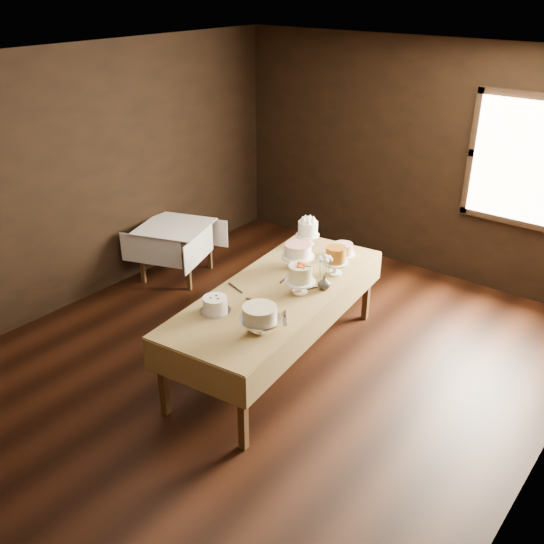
{
  "coord_description": "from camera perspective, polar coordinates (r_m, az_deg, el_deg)",
  "views": [
    {
      "loc": [
        3.08,
        -3.7,
        3.43
      ],
      "look_at": [
        0.0,
        0.2,
        0.95
      ],
      "focal_mm": 39.79,
      "sensor_mm": 36.0,
      "label": 1
    }
  ],
  "objects": [
    {
      "name": "cake_caramel",
      "position": [
        5.84,
        6.0,
        0.94
      ],
      "size": [
        0.27,
        0.27,
        0.3
      ],
      "color": "white",
      "rests_on": "display_table"
    },
    {
      "name": "cake_lattice",
      "position": [
        5.96,
        2.45,
        1.45
      ],
      "size": [
        0.33,
        0.33,
        0.25
      ],
      "color": "white",
      "rests_on": "display_table"
    },
    {
      "name": "wall_back",
      "position": [
        7.65,
        13.33,
        10.43
      ],
      "size": [
        5.0,
        0.02,
        2.8
      ],
      "primitive_type": "cube",
      "color": "black",
      "rests_on": "ground"
    },
    {
      "name": "cake_speckled",
      "position": [
        6.29,
        6.74,
        2.13
      ],
      "size": [
        0.27,
        0.27,
        0.12
      ],
      "color": "white",
      "rests_on": "display_table"
    },
    {
      "name": "side_table",
      "position": [
        7.45,
        -9.19,
        3.81
      ],
      "size": [
        1.02,
        1.02,
        0.67
      ],
      "rotation": [
        0.0,
        0.0,
        0.35
      ],
      "color": "#3F2813",
      "rests_on": "ground"
    },
    {
      "name": "cake_server_d",
      "position": [
        5.65,
        4.75,
        -1.35
      ],
      "size": [
        0.14,
        0.22,
        0.01
      ],
      "primitive_type": "cube",
      "rotation": [
        0.0,
        0.0,
        1.05
      ],
      "color": "silver",
      "rests_on": "display_table"
    },
    {
      "name": "flower_vase",
      "position": [
        5.58,
        4.95,
        -1.02
      ],
      "size": [
        0.15,
        0.15,
        0.13
      ],
      "primitive_type": "imported",
      "rotation": [
        0.0,
        0.0,
        0.33
      ],
      "color": "#2D2823",
      "rests_on": "display_table"
    },
    {
      "name": "cake_cream",
      "position": [
        4.89,
        -1.18,
        -4.56
      ],
      "size": [
        0.35,
        0.35,
        0.24
      ],
      "color": "silver",
      "rests_on": "display_table"
    },
    {
      "name": "display_table",
      "position": [
        5.62,
        0.54,
        -2.14
      ],
      "size": [
        1.28,
        2.66,
        0.79
      ],
      "rotation": [
        0.0,
        0.0,
        0.11
      ],
      "color": "#3F2813",
      "rests_on": "ground"
    },
    {
      "name": "cake_server_b",
      "position": [
        5.09,
        1.26,
        -4.64
      ],
      "size": [
        0.17,
        0.2,
        0.01
      ],
      "primitive_type": "cube",
      "rotation": [
        0.0,
        0.0,
        -0.9
      ],
      "color": "silver",
      "rests_on": "display_table"
    },
    {
      "name": "ceiling",
      "position": [
        4.85,
        -1.55,
        19.06
      ],
      "size": [
        5.0,
        6.0,
        0.01
      ],
      "primitive_type": "cube",
      "color": "beige",
      "rests_on": "wall_back"
    },
    {
      "name": "floor",
      "position": [
        5.91,
        -1.22,
        -8.96
      ],
      "size": [
        5.0,
        6.0,
        0.01
      ],
      "primitive_type": "cube",
      "color": "black",
      "rests_on": "ground"
    },
    {
      "name": "flower_bouquet",
      "position": [
        5.5,
        5.03,
        0.67
      ],
      "size": [
        0.14,
        0.14,
        0.2
      ],
      "primitive_type": null,
      "color": "white",
      "rests_on": "flower_vase"
    },
    {
      "name": "cake_flowers",
      "position": [
        5.47,
        2.68,
        -0.81
      ],
      "size": [
        0.28,
        0.28,
        0.29
      ],
      "color": "white",
      "rests_on": "display_table"
    },
    {
      "name": "wall_left",
      "position": [
        6.99,
        -17.56,
        8.42
      ],
      "size": [
        0.02,
        6.0,
        2.8
      ],
      "primitive_type": "cube",
      "color": "black",
      "rests_on": "ground"
    },
    {
      "name": "window",
      "position": [
        7.11,
        22.79,
        9.57
      ],
      "size": [
        1.1,
        0.05,
        1.3
      ],
      "primitive_type": "cube",
      "color": "#FFEABF",
      "rests_on": "wall_back"
    },
    {
      "name": "cake_server_a",
      "position": [
        5.36,
        -0.89,
        -2.9
      ],
      "size": [
        0.24,
        0.08,
        0.01
      ],
      "primitive_type": "cube",
      "rotation": [
        0.0,
        0.0,
        0.25
      ],
      "color": "silver",
      "rests_on": "display_table"
    },
    {
      "name": "cake_meringue",
      "position": [
        6.49,
        3.4,
        3.67
      ],
      "size": [
        0.27,
        0.27,
        0.27
      ],
      "color": "white",
      "rests_on": "display_table"
    },
    {
      "name": "cake_swirl",
      "position": [
        5.22,
        -5.4,
        -3.13
      ],
      "size": [
        0.29,
        0.29,
        0.14
      ],
      "color": "silver",
      "rests_on": "display_table"
    },
    {
      "name": "cake_server_c",
      "position": [
        5.82,
        1.58,
        -0.38
      ],
      "size": [
        0.06,
        0.24,
        0.01
      ],
      "primitive_type": "cube",
      "rotation": [
        0.0,
        0.0,
        1.73
      ],
      "color": "silver",
      "rests_on": "display_table"
    },
    {
      "name": "cake_server_e",
      "position": [
        5.57,
        -3.22,
        -1.73
      ],
      "size": [
        0.24,
        0.1,
        0.01
      ],
      "primitive_type": "cube",
      "rotation": [
        0.0,
        0.0,
        -0.3
      ],
      "color": "silver",
      "rests_on": "display_table"
    }
  ]
}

